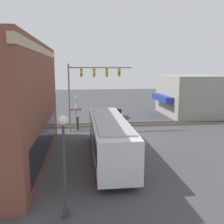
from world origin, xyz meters
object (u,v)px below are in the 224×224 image
object	(u,v)px
city_bus	(109,136)
streetlamp	(64,158)
parked_car_silver	(114,113)
crossing_signal	(76,109)
pedestrian_at_crossing	(77,122)

from	to	relation	value
city_bus	streetlamp	bearing A→B (deg)	159.36
streetlamp	parked_car_silver	bearing A→B (deg)	-12.80
crossing_signal	streetlamp	world-z (taller)	streetlamp
crossing_signal	parked_car_silver	xyz separation A→B (m)	(6.70, -5.31, -1.66)
crossing_signal	streetlamp	xyz separation A→B (m)	(-17.34, 0.15, 0.61)
streetlamp	city_bus	bearing A→B (deg)	-20.64
city_bus	streetlamp	xyz separation A→B (m)	(-7.59, 2.86, 1.16)
parked_car_silver	pedestrian_at_crossing	world-z (taller)	pedestrian_at_crossing
city_bus	crossing_signal	xyz separation A→B (m)	(9.75, 2.71, 0.55)
parked_car_silver	pedestrian_at_crossing	distance (m)	8.83
city_bus	streetlamp	size ratio (longest dim) A/B	2.43
pedestrian_at_crossing	parked_car_silver	bearing A→B (deg)	-35.77
pedestrian_at_crossing	crossing_signal	bearing A→B (deg)	17.34
parked_car_silver	pedestrian_at_crossing	bearing A→B (deg)	144.23
crossing_signal	city_bus	bearing A→B (deg)	-164.48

